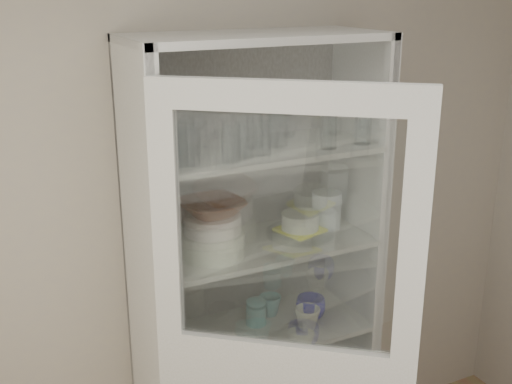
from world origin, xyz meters
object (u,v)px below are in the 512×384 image
goblet_1 (198,129)px  white_ramekin (300,221)px  mug_teal (270,305)px  mug_white (307,319)px  goblet_2 (288,116)px  white_canister (172,329)px  glass_platter (300,233)px  mug_blue (311,308)px  measuring_cups (203,343)px  plate_stack_front (213,243)px  yellow_trivet (300,230)px  pantry_cabinet (250,305)px  plate_stack_back (190,238)px  terracotta_bowl (212,208)px  goblet_3 (285,116)px  grey_bowl_stack (326,210)px  cream_bowl (212,223)px  goblet_0 (187,131)px  teal_jar (256,313)px

goblet_1 → white_ramekin: (0.41, -0.10, -0.41)m
mug_teal → mug_white: mug_white is taller
goblet_2 → white_canister: 1.01m
glass_platter → mug_blue: size_ratio=2.20×
measuring_cups → plate_stack_front: bearing=-0.3°
glass_platter → mug_teal: 0.38m
yellow_trivet → mug_teal: (-0.10, 0.09, -0.38)m
pantry_cabinet → mug_white: bearing=-42.7°
mug_teal → mug_white: size_ratio=0.92×
goblet_2 → plate_stack_back: bearing=-177.1°
terracotta_bowl → mug_blue: bearing=0.9°
yellow_trivet → white_canister: yellow_trivet is taller
plate_stack_back → mug_blue: 0.64m
plate_stack_front → terracotta_bowl: bearing=0.0°
goblet_3 → mug_teal: goblet_3 is taller
grey_bowl_stack → cream_bowl: bearing=-174.1°
cream_bowl → mug_white: 0.63m
pantry_cabinet → measuring_cups: 0.29m
terracotta_bowl → mug_blue: terracotta_bowl is taller
goblet_3 → white_ramekin: size_ratio=1.19×
mug_blue → measuring_cups: (-0.52, -0.01, -0.03)m
goblet_0 → plate_stack_front: bearing=-69.9°
grey_bowl_stack → white_canister: 0.83m
goblet_1 → white_ramekin: bearing=-13.5°
cream_bowl → glass_platter: 0.43m
plate_stack_back → measuring_cups: bearing=-96.1°
goblet_2 → teal_jar: (-0.20, -0.09, -0.83)m
mug_teal → measuring_cups: bearing=-164.9°
goblet_1 → mug_teal: (0.31, -0.01, -0.83)m
yellow_trivet → measuring_cups: bearing=-176.1°
cream_bowl → terracotta_bowl: bearing=0.0°
goblet_2 → goblet_3: 0.04m
plate_stack_back → grey_bowl_stack: 0.61m
grey_bowl_stack → goblet_1: bearing=172.5°
goblet_3 → grey_bowl_stack: 0.45m
mug_teal → white_canister: 0.47m
plate_stack_back → measuring_cups: 0.43m
plate_stack_front → grey_bowl_stack: (0.56, 0.06, 0.03)m
plate_stack_front → teal_jar: 0.46m
pantry_cabinet → goblet_1: pantry_cabinet is taller
mug_white → yellow_trivet: bearing=92.9°
cream_bowl → goblet_3: bearing=19.5°
goblet_3 → mug_teal: size_ratio=1.89×
plate_stack_back → teal_jar: size_ratio=1.88×
measuring_cups → white_ramekin: bearing=3.9°
terracotta_bowl → measuring_cups: (-0.05, 0.00, -0.58)m
plate_stack_back → goblet_1: bearing=-17.4°
goblet_0 → terracotta_bowl: size_ratio=0.62×
terracotta_bowl → mug_white: terracotta_bowl is taller
white_ramekin → measuring_cups: white_ramekin is taller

